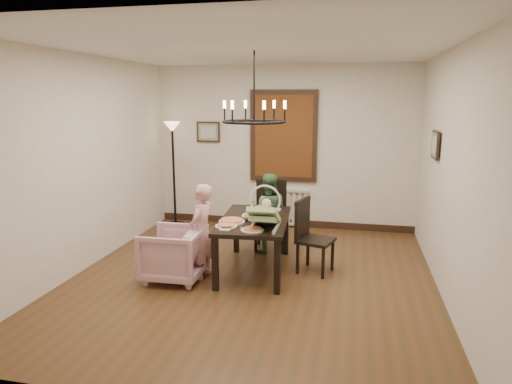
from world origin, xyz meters
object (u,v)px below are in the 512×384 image
at_px(chair_far, 270,215).
at_px(baby_bouncer, 264,214).
at_px(armchair, 173,254).
at_px(elderly_woman, 202,239).
at_px(floor_lamp, 174,175).
at_px(drinking_glass, 256,214).
at_px(chair_right, 316,236).
at_px(seated_man, 268,220).
at_px(dining_table, 254,225).

height_order(chair_far, baby_bouncer, baby_bouncer).
bearing_deg(armchair, elderly_woman, 112.67).
distance_m(armchair, floor_lamp, 2.62).
bearing_deg(drinking_glass, armchair, -154.52).
xyz_separation_m(chair_right, seated_man, (-0.76, 0.67, 0.00)).
distance_m(chair_far, elderly_woman, 1.42).
bearing_deg(drinking_glass, elderly_woman, -153.73).
bearing_deg(drinking_glass, chair_far, 89.97).
height_order(elderly_woman, floor_lamp, floor_lamp).
relative_size(chair_far, chair_right, 1.08).
bearing_deg(seated_man, armchair, 43.00).
relative_size(chair_far, baby_bouncer, 1.92).
bearing_deg(chair_far, armchair, -129.29).
bearing_deg(baby_bouncer, seated_man, 97.38).
bearing_deg(chair_far, floor_lamp, 148.28).
bearing_deg(baby_bouncer, chair_right, 41.40).
xyz_separation_m(elderly_woman, seated_man, (0.63, 1.15, -0.01)).
relative_size(chair_right, armchair, 1.33).
bearing_deg(dining_table, armchair, -156.11).
bearing_deg(baby_bouncer, dining_table, 116.20).
distance_m(chair_right, armchair, 1.83).
distance_m(armchair, seated_man, 1.61).
bearing_deg(dining_table, elderly_woman, -153.79).
bearing_deg(floor_lamp, dining_table, -45.06).
relative_size(armchair, drinking_glass, 4.95).
bearing_deg(dining_table, chair_far, 83.09).
distance_m(chair_far, seated_man, 0.13).
distance_m(elderly_woman, floor_lamp, 2.60).
distance_m(chair_right, floor_lamp, 3.21).
bearing_deg(chair_right, dining_table, 115.47).
xyz_separation_m(seated_man, baby_bouncer, (0.18, -1.20, 0.40)).
xyz_separation_m(chair_right, elderly_woman, (-1.39, -0.48, 0.02)).
height_order(elderly_woman, baby_bouncer, baby_bouncer).
xyz_separation_m(dining_table, floor_lamp, (-1.87, 1.87, 0.27)).
height_order(dining_table, chair_right, chair_right).
bearing_deg(chair_right, baby_bouncer, 149.19).
xyz_separation_m(dining_table, chair_far, (0.04, 0.91, -0.10)).
relative_size(armchair, floor_lamp, 0.40).
xyz_separation_m(dining_table, chair_right, (0.79, 0.12, -0.14)).
bearing_deg(elderly_woman, dining_table, 128.52).
xyz_separation_m(elderly_woman, floor_lamp, (-1.27, 2.23, 0.40)).
relative_size(dining_table, chair_right, 1.63).
relative_size(chair_right, floor_lamp, 0.54).
relative_size(armchair, seated_man, 0.75).
bearing_deg(dining_table, floor_lamp, 130.44).
xyz_separation_m(seated_man, floor_lamp, (-1.90, 1.08, 0.41)).
distance_m(baby_bouncer, drinking_glass, 0.42).
height_order(chair_right, seated_man, seated_man).
height_order(dining_table, drinking_glass, drinking_glass).
bearing_deg(seated_man, dining_table, 77.33).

